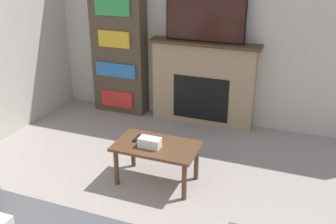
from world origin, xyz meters
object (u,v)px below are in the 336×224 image
(fireplace, at_px, (203,83))
(tv, at_px, (205,19))
(coffee_table, at_px, (157,151))
(bookshelf, at_px, (119,53))

(fireplace, relative_size, tv, 1.42)
(fireplace, relative_size, coffee_table, 1.75)
(fireplace, relative_size, bookshelf, 0.85)
(tv, distance_m, bookshelf, 1.38)
(coffee_table, bearing_deg, bookshelf, 127.61)
(fireplace, distance_m, bookshelf, 1.30)
(fireplace, xyz_separation_m, tv, (0.00, -0.02, 0.86))
(tv, distance_m, coffee_table, 1.96)
(coffee_table, height_order, bookshelf, bookshelf)
(tv, xyz_separation_m, bookshelf, (-1.26, -0.00, -0.55))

